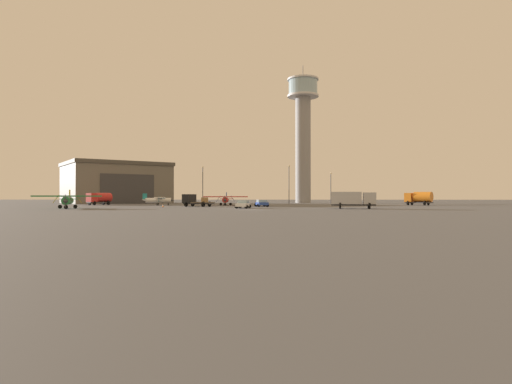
# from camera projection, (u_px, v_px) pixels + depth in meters

# --- Properties ---
(ground_plane) EXTENTS (400.00, 400.00, 0.00)m
(ground_plane) POSITION_uv_depth(u_px,v_px,m) (253.00, 209.00, 67.16)
(ground_plane) COLOR #545456
(control_tower) EXTENTS (9.41, 9.41, 41.72)m
(control_tower) POSITION_uv_depth(u_px,v_px,m) (303.00, 126.00, 131.84)
(control_tower) COLOR gray
(control_tower) RESTS_ON ground_plane
(hangar) EXTENTS (35.73, 34.86, 11.79)m
(hangar) POSITION_uv_depth(u_px,v_px,m) (116.00, 183.00, 127.81)
(hangar) COLOR #6B665B
(hangar) RESTS_ON ground_plane
(airplane_red) EXTENTS (10.02, 7.87, 2.95)m
(airplane_red) POSITION_uv_depth(u_px,v_px,m) (226.00, 199.00, 97.65)
(airplane_red) COLOR red
(airplane_red) RESTS_ON ground_plane
(airplane_white) EXTENTS (7.15, 9.13, 2.68)m
(airplane_white) POSITION_uv_depth(u_px,v_px,m) (158.00, 200.00, 98.16)
(airplane_white) COLOR white
(airplane_white) RESTS_ON ground_plane
(airplane_green) EXTENTS (10.43, 8.25, 3.14)m
(airplane_green) POSITION_uv_depth(u_px,v_px,m) (68.00, 200.00, 71.42)
(airplane_green) COLOR #287A42
(airplane_green) RESTS_ON ground_plane
(truck_box_silver) EXTENTS (7.30, 3.57, 2.75)m
(truck_box_silver) POSITION_uv_depth(u_px,v_px,m) (353.00, 199.00, 71.00)
(truck_box_silver) COLOR #38383D
(truck_box_silver) RESTS_ON ground_plane
(truck_flatbed_black) EXTENTS (6.64, 4.77, 2.44)m
(truck_flatbed_black) POSITION_uv_depth(u_px,v_px,m) (194.00, 200.00, 85.72)
(truck_flatbed_black) COLOR #38383D
(truck_flatbed_black) RESTS_ON ground_plane
(truck_fuel_tanker_orange) EXTENTS (6.04, 5.49, 3.04)m
(truck_fuel_tanker_orange) POSITION_uv_depth(u_px,v_px,m) (419.00, 198.00, 98.67)
(truck_fuel_tanker_orange) COLOR #38383D
(truck_fuel_tanker_orange) RESTS_ON ground_plane
(truck_fuel_tanker_red) EXTENTS (4.87, 5.78, 2.83)m
(truck_fuel_tanker_red) POSITION_uv_depth(u_px,v_px,m) (100.00, 198.00, 100.19)
(truck_fuel_tanker_red) COLOR #38383D
(truck_fuel_tanker_red) RESTS_ON ground_plane
(car_blue) EXTENTS (3.05, 4.65, 1.37)m
(car_blue) POSITION_uv_depth(u_px,v_px,m) (262.00, 203.00, 84.70)
(car_blue) COLOR #2847A8
(car_blue) RESTS_ON ground_plane
(car_white) EXTENTS (2.57, 4.72, 1.37)m
(car_white) POSITION_uv_depth(u_px,v_px,m) (243.00, 204.00, 73.08)
(car_white) COLOR white
(car_white) RESTS_ON ground_plane
(light_post_west) EXTENTS (0.44, 0.44, 10.34)m
(light_post_west) POSITION_uv_depth(u_px,v_px,m) (289.00, 181.00, 115.27)
(light_post_west) COLOR #38383D
(light_post_west) RESTS_ON ground_plane
(light_post_east) EXTENTS (0.44, 0.44, 8.43)m
(light_post_east) POSITION_uv_depth(u_px,v_px,m) (331.00, 185.00, 116.82)
(light_post_east) COLOR #38383D
(light_post_east) RESTS_ON ground_plane
(light_post_north) EXTENTS (0.44, 0.44, 9.82)m
(light_post_north) POSITION_uv_depth(u_px,v_px,m) (203.00, 182.00, 112.45)
(light_post_north) COLOR #38383D
(light_post_north) RESTS_ON ground_plane
(traffic_cone_near_left) EXTENTS (0.36, 0.36, 0.58)m
(traffic_cone_near_left) POSITION_uv_depth(u_px,v_px,m) (163.00, 206.00, 81.07)
(traffic_cone_near_left) COLOR black
(traffic_cone_near_left) RESTS_ON ground_plane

